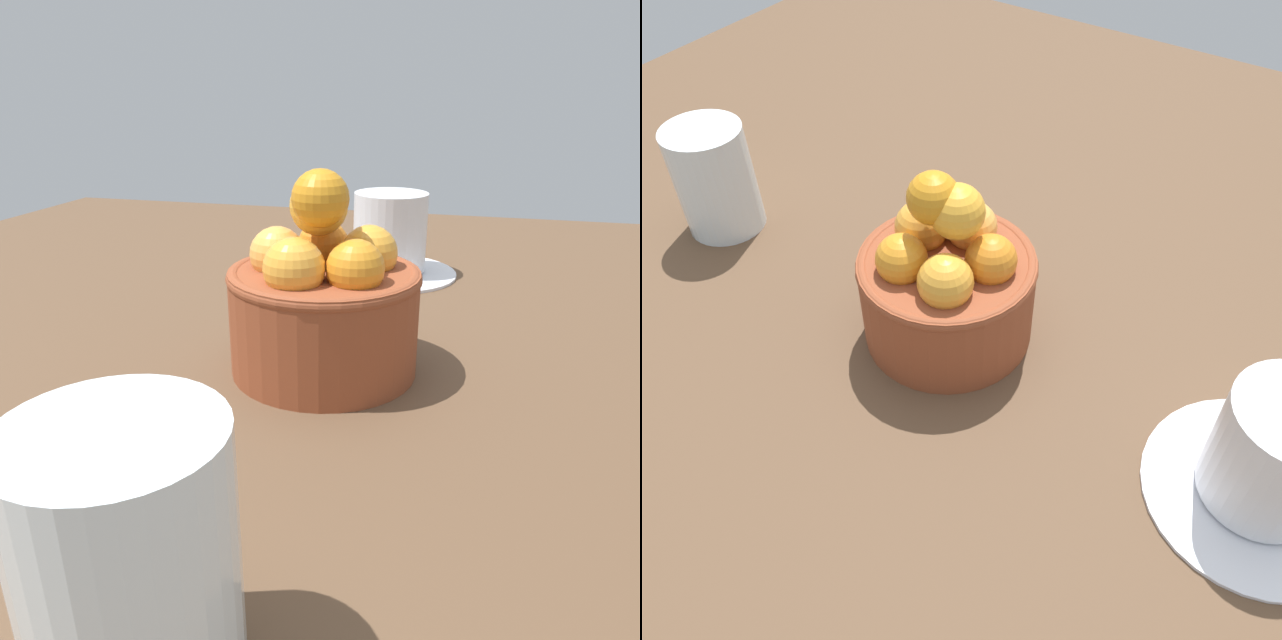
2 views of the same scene
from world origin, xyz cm
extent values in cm
cube|color=brown|center=(0.00, 0.00, -1.62)|extent=(120.46, 118.42, 3.24)
cylinder|color=brown|center=(0.00, 0.00, 3.66)|extent=(13.08, 13.08, 7.31)
torus|color=brown|center=(0.00, 0.00, 6.91)|extent=(13.28, 13.28, 1.00)
sphere|color=gold|center=(2.76, 1.78, 8.20)|extent=(3.92, 3.92, 3.92)
sphere|color=orange|center=(-0.84, 3.18, 8.20)|extent=(3.74, 3.74, 3.74)
sphere|color=#F8AB49|center=(-3.28, 0.18, 8.20)|extent=(3.83, 3.83, 3.83)
sphere|color=gold|center=(-1.19, -3.06, 8.20)|extent=(4.01, 4.01, 4.01)
sphere|color=orange|center=(2.55, -2.08, 8.20)|extent=(3.76, 3.76, 3.76)
sphere|color=gold|center=(-0.51, 0.58, 11.52)|extent=(3.91, 3.91, 3.91)
sphere|color=orange|center=(0.39, -0.98, 12.30)|extent=(3.72, 3.72, 3.72)
cylinder|color=white|center=(1.06, 24.60, 0.30)|extent=(14.51, 14.51, 0.60)
cylinder|color=white|center=(1.06, 24.60, 4.65)|extent=(7.73, 7.73, 8.10)
cylinder|color=silver|center=(-0.10, -24.98, 4.89)|extent=(6.95, 6.95, 9.79)
camera|label=1|loc=(9.40, -37.69, 18.76)|focal=33.58mm
camera|label=2|loc=(29.61, 20.77, 38.62)|focal=37.25mm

